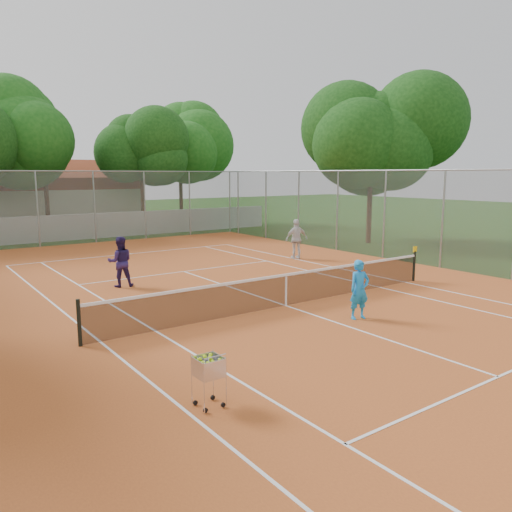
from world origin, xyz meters
TOP-DOWN VIEW (x-y plane):
  - ground at (0.00, 0.00)m, footprint 120.00×120.00m
  - court_pad at (0.00, 0.00)m, footprint 18.00×34.00m
  - court_lines at (0.00, 0.00)m, footprint 10.98×23.78m
  - tennis_net at (0.00, 0.00)m, footprint 11.88×0.10m
  - perimeter_fence at (0.00, 0.00)m, footprint 18.00×34.00m
  - boundary_wall at (0.00, 19.00)m, footprint 26.00×0.30m
  - clubhouse at (-2.00, 29.00)m, footprint 16.40×9.00m
  - tropical_trees at (0.00, 22.00)m, footprint 29.00×19.00m
  - player_near at (0.76, -2.14)m, footprint 0.65×0.49m
  - player_far_left at (-2.99, 5.27)m, footprint 1.00×0.87m
  - player_far_right at (5.63, 6.17)m, footprint 1.14×0.70m
  - ball_hopper at (-5.09, -4.25)m, footprint 0.56×0.56m

SIDE VIEW (x-z plane):
  - ground at x=0.00m, z-range 0.00..0.00m
  - court_pad at x=0.00m, z-range 0.00..0.02m
  - court_lines at x=0.00m, z-range 0.02..0.03m
  - ball_hopper at x=-5.09m, z-range 0.02..0.96m
  - tennis_net at x=0.00m, z-range 0.02..1.00m
  - boundary_wall at x=0.00m, z-range 0.00..1.50m
  - player_near at x=0.76m, z-range 0.02..1.60m
  - player_far_left at x=-2.99m, z-range 0.02..1.75m
  - player_far_right at x=5.63m, z-range 0.02..1.83m
  - perimeter_fence at x=0.00m, z-range 0.00..4.00m
  - clubhouse at x=-2.00m, z-range 0.00..4.40m
  - tropical_trees at x=0.00m, z-range 0.00..10.00m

